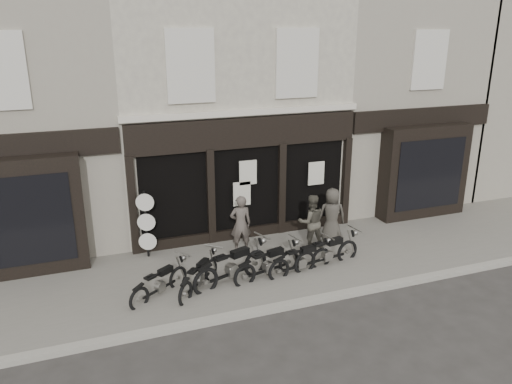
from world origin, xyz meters
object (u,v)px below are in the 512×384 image
object	(u,v)px
motorcycle_5	(327,255)
advert_sign_post	(147,227)
motorcycle_1	(199,279)
man_left	(241,224)
motorcycle_3	(268,266)
motorcycle_0	(160,285)
man_right	(332,215)
motorcycle_4	(301,262)
man_centre	(311,222)
motorcycle_2	(232,269)

from	to	relation	value
motorcycle_5	advert_sign_post	size ratio (longest dim) A/B	1.02
motorcycle_1	man_left	bearing A→B (deg)	-2.02
motorcycle_3	advert_sign_post	xyz separation A→B (m)	(-2.81, 2.30, 0.62)
motorcycle_0	advert_sign_post	size ratio (longest dim) A/B	0.80
motorcycle_1	man_right	bearing A→B (deg)	-30.08
motorcycle_0	motorcycle_4	xyz separation A→B (m)	(3.79, -0.08, 0.02)
motorcycle_1	motorcycle_5	xyz separation A→B (m)	(3.67, 0.08, 0.03)
motorcycle_0	advert_sign_post	world-z (taller)	advert_sign_post
man_centre	advert_sign_post	bearing A→B (deg)	-5.24
man_left	motorcycle_5	bearing A→B (deg)	147.56
motorcycle_2	motorcycle_4	size ratio (longest dim) A/B	1.12
motorcycle_2	man_centre	xyz separation A→B (m)	(2.82, 1.17, 0.50)
man_right	motorcycle_2	bearing A→B (deg)	36.93
advert_sign_post	motorcycle_5	bearing A→B (deg)	-9.19
motorcycle_3	man_centre	size ratio (longest dim) A/B	1.25
motorcycle_5	man_left	size ratio (longest dim) A/B	1.24
motorcycle_0	motorcycle_5	xyz separation A→B (m)	(4.66, 0.05, 0.05)
motorcycle_0	motorcycle_5	size ratio (longest dim) A/B	0.78
motorcycle_5	man_right	world-z (taller)	man_right
motorcycle_4	advert_sign_post	bearing A→B (deg)	137.50
motorcycle_5	man_right	distance (m)	1.69
man_left	motorcycle_3	bearing A→B (deg)	103.41
man_centre	motorcycle_2	bearing A→B (deg)	29.90
motorcycle_4	man_right	bearing A→B (deg)	30.85
motorcycle_2	man_centre	world-z (taller)	man_centre
motorcycle_1	advert_sign_post	xyz separation A→B (m)	(-0.94, 2.29, 0.65)
man_left	motorcycle_1	bearing A→B (deg)	52.90
motorcycle_0	motorcycle_3	distance (m)	2.86
motorcycle_4	motorcycle_3	bearing A→B (deg)	166.34
motorcycle_5	motorcycle_4	bearing A→B (deg)	179.39
motorcycle_5	man_left	distance (m)	2.65
motorcycle_2	man_right	bearing A→B (deg)	0.68
motorcycle_5	motorcycle_0	bearing A→B (deg)	171.19
motorcycle_3	man_left	distance (m)	1.83
motorcycle_5	man_centre	bearing A→B (deg)	78.15
motorcycle_4	motorcycle_0	bearing A→B (deg)	168.34
man_left	motorcycle_0	bearing A→B (deg)	39.69
man_centre	advert_sign_post	xyz separation A→B (m)	(-4.66, 1.05, 0.07)
motorcycle_1	motorcycle_4	distance (m)	2.81
motorcycle_4	advert_sign_post	distance (m)	4.47
motorcycle_1	man_left	xyz separation A→B (m)	(1.69, 1.73, 0.61)
motorcycle_5	advert_sign_post	bearing A→B (deg)	144.90
motorcycle_4	man_centre	xyz separation A→B (m)	(0.91, 1.31, 0.57)
motorcycle_0	motorcycle_3	bearing A→B (deg)	-34.83
motorcycle_1	motorcycle_4	size ratio (longest dim) A/B	0.79
motorcycle_2	man_left	distance (m)	1.90
motorcycle_0	man_centre	world-z (taller)	man_centre
motorcycle_0	man_left	bearing A→B (deg)	-1.76
man_right	motorcycle_4	bearing A→B (deg)	57.63
motorcycle_4	man_centre	world-z (taller)	man_centre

